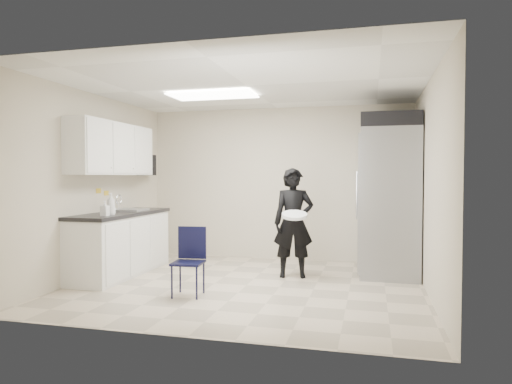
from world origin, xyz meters
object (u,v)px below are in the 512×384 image
(lower_counter, at_px, (121,245))
(man_tuxedo, at_px, (293,223))
(folding_chair, at_px, (188,263))
(commercial_fridge, at_px, (389,202))

(lower_counter, distance_m, man_tuxedo, 2.53)
(man_tuxedo, bearing_deg, lower_counter, 177.82)
(folding_chair, xyz_separation_m, man_tuxedo, (1.05, 1.33, 0.38))
(lower_counter, bearing_deg, man_tuxedo, 10.32)
(lower_counter, relative_size, folding_chair, 2.40)
(commercial_fridge, xyz_separation_m, folding_chair, (-2.37, -1.96, -0.65))
(commercial_fridge, distance_m, man_tuxedo, 1.49)
(lower_counter, distance_m, commercial_fridge, 3.98)
(lower_counter, height_order, commercial_fridge, commercial_fridge)
(commercial_fridge, height_order, folding_chair, commercial_fridge)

